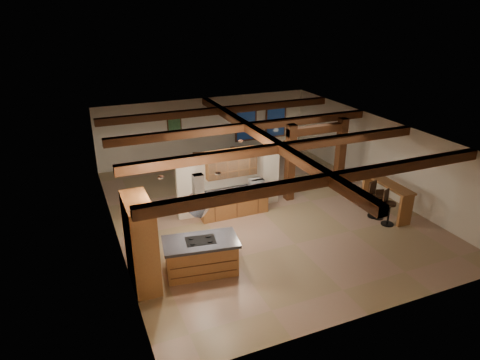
% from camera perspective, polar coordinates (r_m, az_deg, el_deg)
% --- Properties ---
extents(ground, '(12.00, 12.00, 0.00)m').
position_cam_1_polar(ground, '(15.36, 2.79, -4.09)').
color(ground, tan).
rests_on(ground, ground).
extents(room_walls, '(12.00, 12.00, 12.00)m').
position_cam_1_polar(room_walls, '(14.65, 2.92, 2.14)').
color(room_walls, silver).
rests_on(room_walls, ground).
extents(ceiling_beams, '(10.00, 12.00, 0.28)m').
position_cam_1_polar(ceiling_beams, '(14.33, 2.99, 5.81)').
color(ceiling_beams, '#432610').
rests_on(ceiling_beams, room_walls).
extents(timber_posts, '(2.50, 0.30, 2.90)m').
position_cam_1_polar(timber_posts, '(16.23, 10.15, 3.83)').
color(timber_posts, '#432610').
rests_on(timber_posts, ground).
extents(partition_wall, '(3.80, 0.18, 2.20)m').
position_cam_1_polar(partition_wall, '(14.95, -1.42, -0.20)').
color(partition_wall, silver).
rests_on(partition_wall, ground).
extents(pantry_cabinet, '(0.67, 1.60, 2.40)m').
position_cam_1_polar(pantry_cabinet, '(11.37, -13.08, -8.15)').
color(pantry_cabinet, '#9D6B32').
rests_on(pantry_cabinet, ground).
extents(back_counter, '(2.50, 0.66, 0.94)m').
position_cam_1_polar(back_counter, '(14.88, -0.85, -2.95)').
color(back_counter, '#9D6B32').
rests_on(back_counter, ground).
extents(upper_display_cabinet, '(1.80, 0.36, 0.95)m').
position_cam_1_polar(upper_display_cabinet, '(14.51, -1.18, 2.26)').
color(upper_display_cabinet, '#9D6B32').
rests_on(upper_display_cabinet, partition_wall).
extents(range_hood, '(1.10, 1.10, 1.40)m').
position_cam_1_polar(range_hood, '(11.25, -5.43, -4.56)').
color(range_hood, silver).
rests_on(range_hood, room_walls).
extents(back_windows, '(2.70, 0.07, 1.70)m').
position_cam_1_polar(back_windows, '(20.99, 2.82, 7.72)').
color(back_windows, '#432610').
rests_on(back_windows, room_walls).
extents(framed_art, '(0.65, 0.05, 0.85)m').
position_cam_1_polar(framed_art, '(19.53, -8.73, 6.94)').
color(framed_art, '#432610').
rests_on(framed_art, room_walls).
extents(recessed_cans, '(3.16, 2.46, 0.03)m').
position_cam_1_polar(recessed_cans, '(11.69, -4.12, 2.38)').
color(recessed_cans, silver).
rests_on(recessed_cans, room_walls).
extents(kitchen_island, '(2.16, 1.36, 1.00)m').
position_cam_1_polar(kitchen_island, '(11.89, -5.21, -10.04)').
color(kitchen_island, '#9D6B32').
rests_on(kitchen_island, ground).
extents(dining_table, '(1.92, 1.45, 0.60)m').
position_cam_1_polar(dining_table, '(17.27, -3.03, 0.14)').
color(dining_table, '#3C1F0F').
rests_on(dining_table, ground).
extents(sofa, '(2.36, 1.62, 0.64)m').
position_cam_1_polar(sofa, '(20.35, 1.81, 3.78)').
color(sofa, black).
rests_on(sofa, ground).
extents(microwave, '(0.48, 0.33, 0.27)m').
position_cam_1_polar(microwave, '(14.95, 2.20, -0.33)').
color(microwave, silver).
rests_on(microwave, back_counter).
extents(bar_counter, '(0.63, 2.23, 1.16)m').
position_cam_1_polar(bar_counter, '(15.72, 18.97, -1.58)').
color(bar_counter, '#9D6B32').
rests_on(bar_counter, ground).
extents(side_table, '(0.50, 0.50, 0.57)m').
position_cam_1_polar(side_table, '(21.23, 6.55, 4.35)').
color(side_table, '#432610').
rests_on(side_table, ground).
extents(table_lamp, '(0.28, 0.28, 0.33)m').
position_cam_1_polar(table_lamp, '(21.07, 6.62, 5.71)').
color(table_lamp, black).
rests_on(table_lamp, side_table).
extents(bar_stool_a, '(0.46, 0.47, 1.22)m').
position_cam_1_polar(bar_stool_a, '(15.00, 19.17, -3.48)').
color(bar_stool_a, black).
rests_on(bar_stool_a, ground).
extents(bar_stool_b, '(0.37, 0.38, 1.01)m').
position_cam_1_polar(bar_stool_b, '(15.38, 18.08, -3.10)').
color(bar_stool_b, black).
rests_on(bar_stool_b, ground).
extents(bar_stool_c, '(0.46, 0.48, 1.27)m').
position_cam_1_polar(bar_stool_c, '(15.38, 17.54, -2.48)').
color(bar_stool_c, black).
rests_on(bar_stool_c, ground).
extents(dining_chairs, '(2.47, 2.47, 1.28)m').
position_cam_1_polar(dining_chairs, '(17.14, -3.05, 1.22)').
color(dining_chairs, '#432610').
rests_on(dining_chairs, ground).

